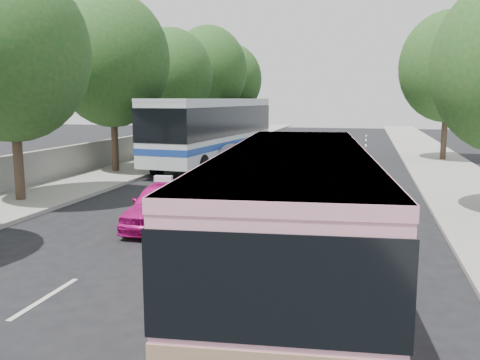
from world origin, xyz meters
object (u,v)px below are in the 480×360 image
(pink_taxi, at_px, (164,204))
(tour_coach_front, at_px, (214,126))
(pink_bus, at_px, (295,212))
(tour_coach_rear, at_px, (243,118))
(white_pickup, at_px, (234,159))

(pink_taxi, xyz_separation_m, tour_coach_front, (-2.68, 14.16, 1.67))
(pink_bus, distance_m, tour_coach_front, 20.95)
(pink_taxi, bearing_deg, tour_coach_rear, 95.25)
(pink_taxi, bearing_deg, pink_bus, -51.85)
(tour_coach_rear, bearing_deg, white_pickup, -85.25)
(white_pickup, distance_m, tour_coach_front, 3.38)
(pink_bus, relative_size, tour_coach_front, 0.73)
(white_pickup, height_order, tour_coach_rear, tour_coach_rear)
(pink_bus, distance_m, white_pickup, 18.19)
(pink_bus, relative_size, tour_coach_rear, 0.77)
(pink_bus, height_order, white_pickup, pink_bus)
(pink_bus, distance_m, pink_taxi, 7.34)
(white_pickup, relative_size, tour_coach_front, 0.38)
(pink_taxi, xyz_separation_m, tour_coach_rear, (-4.47, 28.96, 1.53))
(tour_coach_front, bearing_deg, white_pickup, -45.60)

